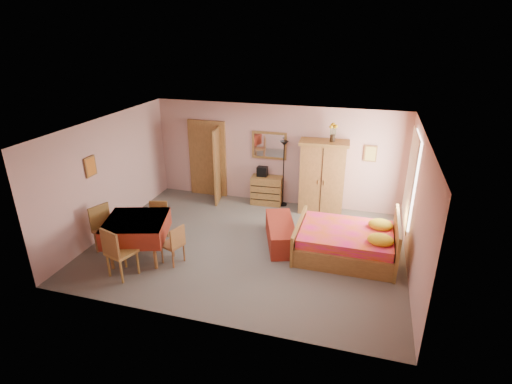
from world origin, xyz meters
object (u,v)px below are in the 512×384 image
(stereo, at_px, (262,171))
(chair_south, at_px, (121,251))
(wall_mirror, at_px, (269,145))
(bed, at_px, (346,235))
(sunflower_vase, at_px, (333,132))
(chair_west, at_px, (107,230))
(chair_east, at_px, (172,244))
(bench, at_px, (281,233))
(dining_table, at_px, (138,239))
(chair_north, at_px, (158,223))
(chest_of_drawers, at_px, (267,190))
(wardrobe, at_px, (322,177))
(floor_lamp, at_px, (283,174))

(stereo, distance_m, chair_south, 4.33)
(wall_mirror, distance_m, bed, 3.35)
(sunflower_vase, bearing_deg, chair_west, -142.36)
(chair_west, bearing_deg, chair_east, 111.23)
(bench, xyz_separation_m, chair_west, (-3.37, -1.33, 0.26))
(stereo, relative_size, bed, 0.13)
(dining_table, height_order, chair_north, chair_north)
(dining_table, relative_size, chair_south, 1.14)
(chair_north, distance_m, chair_west, 1.04)
(chest_of_drawers, bearing_deg, chair_west, -131.27)
(stereo, bearing_deg, sunflower_vase, -4.07)
(dining_table, bearing_deg, chest_of_drawers, 61.29)
(wardrobe, bearing_deg, bench, -111.34)
(wall_mirror, relative_size, floor_lamp, 0.52)
(wall_mirror, xyz_separation_m, bed, (2.21, -2.27, -1.08))
(bench, bearing_deg, stereo, 115.77)
(bench, relative_size, chair_south, 1.44)
(chair_south, xyz_separation_m, chair_north, (-0.02, 1.38, -0.08))
(sunflower_vase, bearing_deg, chair_south, -131.08)
(stereo, relative_size, wardrobe, 0.14)
(chair_south, xyz_separation_m, chair_east, (0.69, 0.67, -0.10))
(dining_table, bearing_deg, floor_lamp, 56.21)
(stereo, bearing_deg, chair_south, -112.11)
(chest_of_drawers, relative_size, stereo, 3.00)
(sunflower_vase, distance_m, dining_table, 5.00)
(dining_table, bearing_deg, wardrobe, 44.65)
(bed, distance_m, chair_east, 3.50)
(chest_of_drawers, distance_m, wardrobe, 1.55)
(wall_mirror, bearing_deg, chair_east, -107.98)
(floor_lamp, bearing_deg, chair_east, -114.09)
(bed, height_order, chair_north, bed)
(chest_of_drawers, relative_size, chair_north, 0.92)
(bench, bearing_deg, wardrobe, 71.91)
(sunflower_vase, bearing_deg, chair_north, -143.69)
(stereo, distance_m, sunflower_vase, 2.13)
(chair_west, bearing_deg, bed, 125.83)
(sunflower_vase, height_order, dining_table, sunflower_vase)
(bed, bearing_deg, wardrobe, 111.39)
(wardrobe, xyz_separation_m, dining_table, (-3.26, -3.22, -0.50))
(bench, bearing_deg, chair_south, -142.28)
(floor_lamp, relative_size, sunflower_vase, 3.88)
(stereo, distance_m, bed, 3.17)
(bed, relative_size, chair_west, 2.02)
(chair_east, bearing_deg, stereo, 3.05)
(chest_of_drawers, relative_size, sunflower_vase, 1.80)
(bench, relative_size, chair_north, 1.69)
(floor_lamp, distance_m, chair_south, 4.58)
(chair_north, relative_size, chair_east, 1.06)
(chair_south, xyz_separation_m, chair_west, (-0.78, 0.67, -0.01))
(wardrobe, height_order, dining_table, wardrobe)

